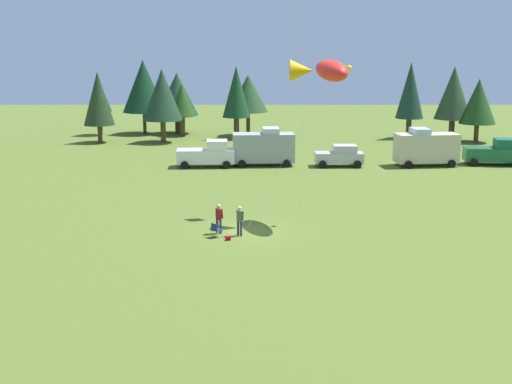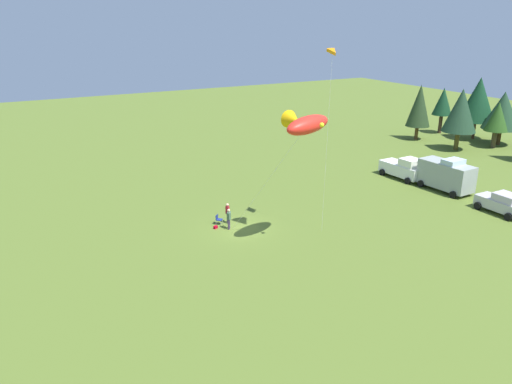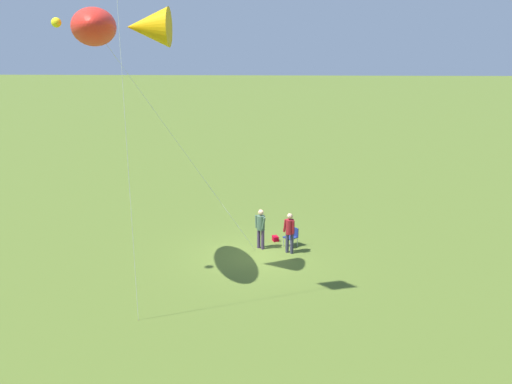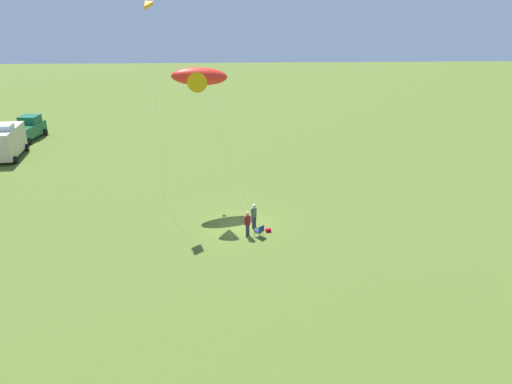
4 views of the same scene
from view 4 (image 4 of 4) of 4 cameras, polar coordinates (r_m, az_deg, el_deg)
ground_plane at (r=33.78m, az=-1.65°, el=-3.92°), size 160.00×160.00×0.00m
person_kite_flyer at (r=33.11m, az=-0.23°, el=-2.53°), size 0.51×0.51×1.74m
folding_chair at (r=32.15m, az=0.46°, el=-4.38°), size 0.68×0.68×0.82m
person_spectator at (r=32.00m, az=-0.99°, el=-3.45°), size 0.52×0.46×1.74m
backpack_on_grass at (r=32.98m, az=1.41°, el=-4.40°), size 0.31×0.37×0.22m
van_camper_beige at (r=52.52m, az=-26.71°, el=5.24°), size 5.61×3.08×3.34m
truck_green_flatbed at (r=58.39m, az=-24.68°, el=6.55°), size 5.20×2.87×2.34m
kite_large_fish at (r=35.59m, az=-6.52°, el=12.88°), size 6.48×5.60×9.94m
kite_delta_orange at (r=34.42m, az=-12.55°, el=20.16°), size 1.19×0.93×14.33m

